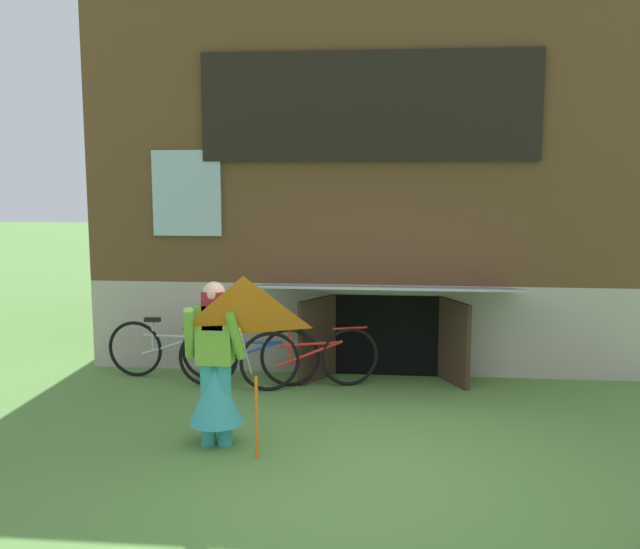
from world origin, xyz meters
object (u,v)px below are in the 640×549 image
(kite, at_px, (244,323))
(bicycle_red, at_px, (310,358))
(bicycle_silver, at_px, (171,349))
(person, at_px, (216,377))
(bicycle_blue, at_px, (249,356))

(kite, relative_size, bicycle_red, 1.00)
(bicycle_red, distance_m, bicycle_silver, 1.83)
(kite, relative_size, bicycle_silver, 0.96)
(bicycle_silver, bearing_deg, bicycle_red, -4.01)
(person, distance_m, bicycle_blue, 1.94)
(kite, relative_size, bicycle_blue, 0.96)
(kite, xyz_separation_m, bicycle_blue, (-0.45, 2.42, -0.94))
(kite, height_order, bicycle_silver, kite)
(bicycle_silver, bearing_deg, person, -58.70)
(bicycle_red, xyz_separation_m, bicycle_blue, (-0.75, 0.00, 0.00))
(person, xyz_separation_m, bicycle_blue, (-0.06, 1.92, -0.29))
(bicycle_red, bearing_deg, bicycle_silver, 153.43)
(kite, height_order, bicycle_red, kite)
(person, distance_m, bicycle_silver, 2.46)
(bicycle_blue, height_order, bicycle_silver, bicycle_blue)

